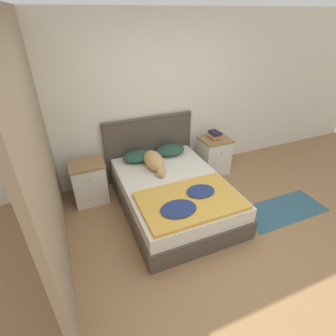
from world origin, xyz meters
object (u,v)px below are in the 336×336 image
object	(u,v)px
pillow_right	(170,150)
nightstand_right	(214,155)
book_stack	(215,135)
bed	(173,195)
dog	(154,161)
nightstand_left	(89,182)
pillow_left	(138,156)

from	to	relation	value
pillow_right	nightstand_right	bearing A→B (deg)	-5.90
book_stack	bed	bearing A→B (deg)	-146.73
pillow_right	dog	xyz separation A→B (m)	(-0.39, -0.30, 0.04)
nightstand_left	pillow_left	bearing A→B (deg)	5.90
nightstand_left	dog	distance (m)	1.01
pillow_left	book_stack	size ratio (longest dim) A/B	2.06
pillow_left	dog	bearing A→B (deg)	-62.47
book_stack	pillow_left	bearing A→B (deg)	177.98
nightstand_right	pillow_right	size ratio (longest dim) A/B	1.32
dog	pillow_left	bearing A→B (deg)	117.53
book_stack	nightstand_right	bearing A→B (deg)	-88.69
nightstand_left	pillow_left	world-z (taller)	nightstand_left
nightstand_right	pillow_left	world-z (taller)	nightstand_right
nightstand_left	bed	bearing A→B (deg)	-31.92
pillow_left	pillow_right	size ratio (longest dim) A/B	1.00
bed	pillow_right	world-z (taller)	pillow_right
nightstand_left	pillow_left	distance (m)	0.83
bed	nightstand_left	size ratio (longest dim) A/B	3.05
bed	pillow_left	xyz separation A→B (m)	(-0.27, 0.75, 0.31)
bed	nightstand_right	bearing A→B (deg)	31.92
bed	nightstand_right	xyz separation A→B (m)	(1.07, 0.67, 0.09)
bed	pillow_left	size ratio (longest dim) A/B	4.02
pillow_right	dog	size ratio (longest dim) A/B	0.67
pillow_right	bed	bearing A→B (deg)	-110.08
pillow_right	dog	world-z (taller)	dog
pillow_right	book_stack	xyz separation A→B (m)	(0.80, -0.05, 0.15)
book_stack	pillow_right	bearing A→B (deg)	176.60
bed	book_stack	world-z (taller)	book_stack
bed	nightstand_right	size ratio (longest dim) A/B	3.05
nightstand_right	dog	xyz separation A→B (m)	(-1.19, -0.22, 0.26)
nightstand_left	book_stack	size ratio (longest dim) A/B	2.72
nightstand_right	dog	distance (m)	1.23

